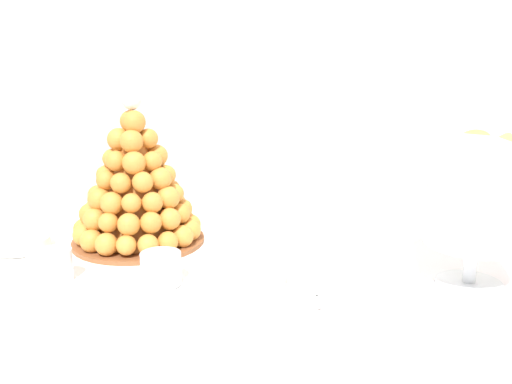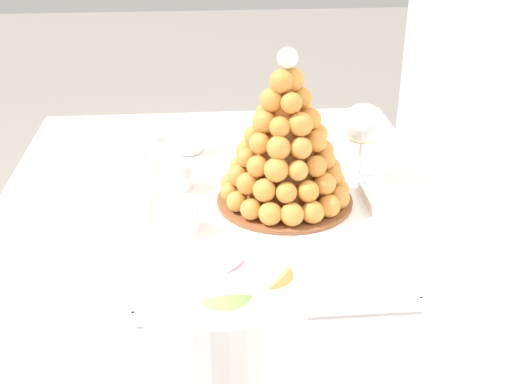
% 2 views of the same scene
% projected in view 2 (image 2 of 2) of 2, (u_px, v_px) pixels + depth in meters
% --- Properties ---
extents(buffet_table, '(1.59, 0.84, 0.75)m').
position_uv_depth(buffet_table, '(234.00, 359.00, 0.98)').
color(buffet_table, brown).
rests_on(buffet_table, ground_plane).
extents(serving_tray, '(0.66, 0.40, 0.02)m').
position_uv_depth(serving_tray, '(258.00, 205.00, 1.17)').
color(serving_tray, white).
rests_on(serving_tray, buffet_table).
extents(croquembouche, '(0.24, 0.24, 0.28)m').
position_uv_depth(croquembouche, '(286.00, 146.00, 1.13)').
color(croquembouche, brown).
rests_on(croquembouche, serving_tray).
extents(dessert_cup_left, '(0.05, 0.05, 0.06)m').
position_uv_depth(dessert_cup_left, '(188.00, 139.00, 1.38)').
color(dessert_cup_left, silver).
rests_on(dessert_cup_left, serving_tray).
extents(dessert_cup_mid_left, '(0.05, 0.05, 0.05)m').
position_uv_depth(dessert_cup_mid_left, '(179.00, 177.00, 1.22)').
color(dessert_cup_mid_left, silver).
rests_on(dessert_cup_mid_left, serving_tray).
extents(dessert_cup_centre, '(0.06, 0.06, 0.05)m').
position_uv_depth(dessert_cup_centre, '(180.00, 220.00, 1.07)').
color(dessert_cup_centre, silver).
rests_on(dessert_cup_centre, serving_tray).
extents(dessert_cup_mid_right, '(0.06, 0.06, 0.06)m').
position_uv_depth(dessert_cup_mid_right, '(175.00, 271.00, 0.93)').
color(dessert_cup_mid_right, silver).
rests_on(dessert_cup_mid_right, serving_tray).
extents(creme_brulee_ramekin, '(0.10, 0.10, 0.02)m').
position_uv_depth(creme_brulee_ramekin, '(247.00, 153.00, 1.35)').
color(creme_brulee_ramekin, white).
rests_on(creme_brulee_ramekin, serving_tray).
extents(macaron_goblet, '(0.15, 0.15, 0.24)m').
position_uv_depth(macaron_goblet, '(227.00, 353.00, 0.60)').
color(macaron_goblet, white).
rests_on(macaron_goblet, buffet_table).
extents(wine_glass, '(0.08, 0.08, 0.15)m').
position_uv_depth(wine_glass, '(363.00, 127.00, 1.24)').
color(wine_glass, silver).
rests_on(wine_glass, buffet_table).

